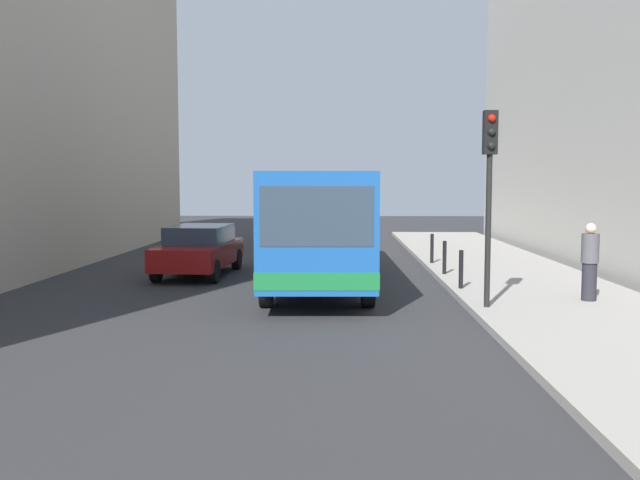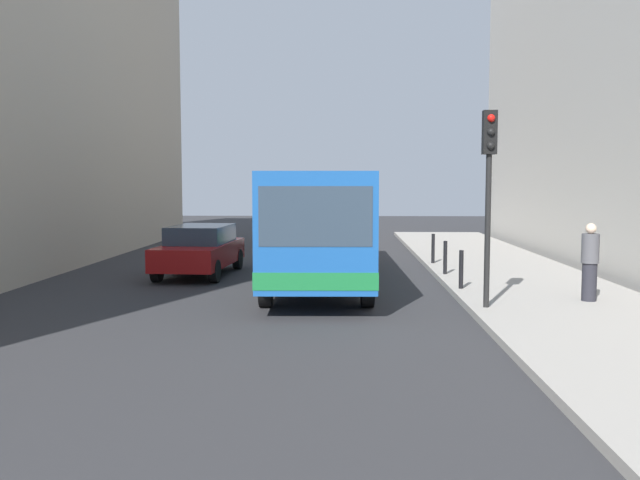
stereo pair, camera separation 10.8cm
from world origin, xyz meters
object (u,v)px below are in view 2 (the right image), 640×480
bollard_near (461,269)px  bollard_far (433,248)px  bus (319,220)px  car_beside_bus (200,249)px  pedestrian_near_signal (590,262)px  traffic_light (489,171)px  car_behind_bus (310,228)px  bollard_mid (445,257)px

bollard_near → bollard_far: 5.39m
bus → bollard_far: bearing=-139.7°
car_beside_bus → bollard_far: size_ratio=4.74×
bus → pedestrian_near_signal: 7.29m
traffic_light → bollard_near: bearing=92.2°
bollard_far → pedestrian_near_signal: 7.53m
car_behind_bus → bollard_near: 13.70m
bus → traffic_light: 6.15m
bollard_near → car_beside_bus: bearing=155.0°
pedestrian_near_signal → car_beside_bus: bearing=63.6°
car_behind_bus → bollard_near: size_ratio=4.65×
bollard_far → pedestrian_near_signal: size_ratio=0.55×
bollard_far → pedestrian_near_signal: bearing=-70.3°
bollard_far → bollard_mid: bearing=-90.0°
traffic_light → bollard_mid: size_ratio=4.32×
traffic_light → pedestrian_near_signal: size_ratio=2.38×
bollard_near → bollard_mid: 2.70m
bus → bollard_near: (3.61, -2.17, -1.10)m
car_behind_bus → bollard_mid: (4.38, -10.28, -0.16)m
traffic_light → bollard_mid: (-0.10, 5.26, -2.38)m
car_beside_bus → bollard_mid: (7.19, -0.66, -0.16)m
traffic_light → bollard_near: traffic_light is taller
bollard_near → bollard_mid: size_ratio=1.00×
bus → traffic_light: size_ratio=2.70×
car_beside_bus → bollard_near: size_ratio=4.74×
bollard_near → bollard_mid: bearing=90.0°
car_beside_bus → traffic_light: (7.29, -5.92, 2.22)m
traffic_light → bollard_mid: bearing=91.1°
bus → car_beside_bus: bearing=-19.7°
bus → bollard_far: (3.61, 3.22, -1.10)m
bollard_mid → car_beside_bus: bearing=174.8°
bollard_mid → bollard_near: bearing=-90.0°
car_beside_bus → car_behind_bus: bearing=-102.9°
car_beside_bus → bollard_near: 7.94m
bus → traffic_light: bearing=126.5°
traffic_light → car_beside_bus: bearing=140.9°
bus → bollard_near: bearing=147.5°
bollard_mid → car_behind_bus: bearing=113.1°
car_beside_bus → pedestrian_near_signal: 10.96m
bollard_near → pedestrian_near_signal: size_ratio=0.55×
bus → traffic_light: (3.71, -4.74, 1.28)m
car_behind_bus → bollard_near: (4.38, -12.98, -0.16)m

